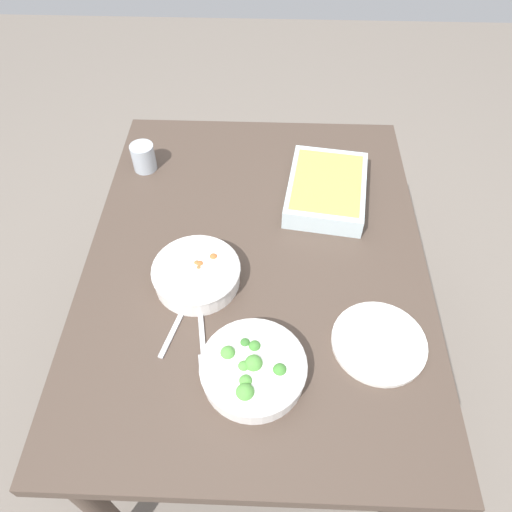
{
  "coord_description": "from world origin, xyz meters",
  "views": [
    {
      "loc": [
        0.83,
        0.03,
        1.74
      ],
      "look_at": [
        0.0,
        0.0,
        0.74
      ],
      "focal_mm": 34.3,
      "sensor_mm": 36.0,
      "label": 1
    }
  ],
  "objects_px": {
    "side_plate": "(379,343)",
    "fork_on_table": "(203,343)",
    "broccoli_bowl": "(253,368)",
    "drink_cup": "(144,158)",
    "spoon_by_stew": "(180,317)",
    "stew_bowl": "(197,274)",
    "baking_dish": "(327,188)"
  },
  "relations": [
    {
      "from": "side_plate",
      "to": "fork_on_table",
      "type": "xyz_separation_m",
      "value": [
        0.01,
        -0.41,
        -0.0
      ]
    },
    {
      "from": "broccoli_bowl",
      "to": "drink_cup",
      "type": "bearing_deg",
      "value": -152.07
    },
    {
      "from": "drink_cup",
      "to": "spoon_by_stew",
      "type": "bearing_deg",
      "value": 18.41
    },
    {
      "from": "broccoli_bowl",
      "to": "spoon_by_stew",
      "type": "distance_m",
      "value": 0.23
    },
    {
      "from": "stew_bowl",
      "to": "baking_dish",
      "type": "xyz_separation_m",
      "value": [
        -0.32,
        0.34,
        0.0
      ]
    },
    {
      "from": "broccoli_bowl",
      "to": "baking_dish",
      "type": "bearing_deg",
      "value": 161.74
    },
    {
      "from": "stew_bowl",
      "to": "broccoli_bowl",
      "type": "bearing_deg",
      "value": 30.94
    },
    {
      "from": "baking_dish",
      "to": "drink_cup",
      "type": "relative_size",
      "value": 3.86
    },
    {
      "from": "broccoli_bowl",
      "to": "spoon_by_stew",
      "type": "height_order",
      "value": "broccoli_bowl"
    },
    {
      "from": "fork_on_table",
      "to": "stew_bowl",
      "type": "bearing_deg",
      "value": -170.02
    },
    {
      "from": "baking_dish",
      "to": "drink_cup",
      "type": "distance_m",
      "value": 0.57
    },
    {
      "from": "drink_cup",
      "to": "fork_on_table",
      "type": "xyz_separation_m",
      "value": [
        0.61,
        0.24,
        -0.04
      ]
    },
    {
      "from": "drink_cup",
      "to": "side_plate",
      "type": "xyz_separation_m",
      "value": [
        0.6,
        0.65,
        -0.03
      ]
    },
    {
      "from": "stew_bowl",
      "to": "fork_on_table",
      "type": "distance_m",
      "value": 0.19
    },
    {
      "from": "broccoli_bowl",
      "to": "fork_on_table",
      "type": "xyz_separation_m",
      "value": [
        -0.07,
        -0.12,
        -0.03
      ]
    },
    {
      "from": "broccoli_bowl",
      "to": "baking_dish",
      "type": "distance_m",
      "value": 0.61
    },
    {
      "from": "baking_dish",
      "to": "fork_on_table",
      "type": "bearing_deg",
      "value": -31.63
    },
    {
      "from": "side_plate",
      "to": "drink_cup",
      "type": "bearing_deg",
      "value": -132.59
    },
    {
      "from": "stew_bowl",
      "to": "side_plate",
      "type": "distance_m",
      "value": 0.47
    },
    {
      "from": "broccoli_bowl",
      "to": "side_plate",
      "type": "height_order",
      "value": "broccoli_bowl"
    },
    {
      "from": "stew_bowl",
      "to": "baking_dish",
      "type": "distance_m",
      "value": 0.47
    },
    {
      "from": "fork_on_table",
      "to": "broccoli_bowl",
      "type": "bearing_deg",
      "value": 58.65
    },
    {
      "from": "baking_dish",
      "to": "spoon_by_stew",
      "type": "bearing_deg",
      "value": -40.52
    },
    {
      "from": "baking_dish",
      "to": "drink_cup",
      "type": "height_order",
      "value": "drink_cup"
    },
    {
      "from": "broccoli_bowl",
      "to": "side_plate",
      "type": "xyz_separation_m",
      "value": [
        -0.09,
        0.29,
        -0.02
      ]
    },
    {
      "from": "broccoli_bowl",
      "to": "baking_dish",
      "type": "relative_size",
      "value": 0.72
    },
    {
      "from": "baking_dish",
      "to": "side_plate",
      "type": "xyz_separation_m",
      "value": [
        0.49,
        0.1,
        -0.03
      ]
    },
    {
      "from": "side_plate",
      "to": "fork_on_table",
      "type": "relative_size",
      "value": 1.24
    },
    {
      "from": "baking_dish",
      "to": "broccoli_bowl",
      "type": "bearing_deg",
      "value": -18.26
    },
    {
      "from": "broccoli_bowl",
      "to": "drink_cup",
      "type": "height_order",
      "value": "drink_cup"
    },
    {
      "from": "stew_bowl",
      "to": "side_plate",
      "type": "relative_size",
      "value": 1.01
    },
    {
      "from": "spoon_by_stew",
      "to": "fork_on_table",
      "type": "bearing_deg",
      "value": 42.57
    }
  ]
}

